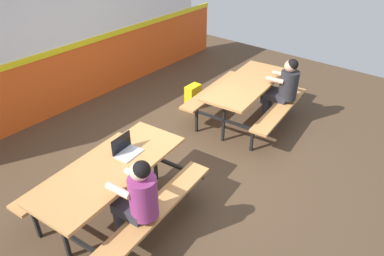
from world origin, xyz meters
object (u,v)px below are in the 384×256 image
(picnic_table_right, at_px, (246,91))
(laptop_silver, at_px, (126,150))
(picnic_table_left, at_px, (113,178))
(backpack_dark, at_px, (193,96))
(student_nearer, at_px, (138,197))
(student_further, at_px, (284,86))

(picnic_table_right, distance_m, laptop_silver, 2.65)
(picnic_table_left, relative_size, backpack_dark, 4.49)
(picnic_table_right, bearing_deg, student_nearer, -169.36)
(picnic_table_left, distance_m, laptop_silver, 0.37)
(student_nearer, height_order, backpack_dark, student_nearer)
(picnic_table_right, bearing_deg, picnic_table_left, -179.97)
(picnic_table_right, bearing_deg, laptop_silver, 178.55)
(picnic_table_left, xyz_separation_m, student_further, (3.25, -0.52, 0.13))
(student_further, xyz_separation_m, backpack_dark, (-0.50, 1.55, -0.49))
(laptop_silver, bearing_deg, picnic_table_left, -166.79)
(picnic_table_left, xyz_separation_m, laptop_silver, (0.29, 0.07, 0.21))
(picnic_table_left, height_order, backpack_dark, picnic_table_left)
(picnic_table_right, distance_m, student_further, 0.63)
(student_further, bearing_deg, student_nearer, -179.16)
(picnic_table_left, bearing_deg, backpack_dark, 20.54)
(picnic_table_left, height_order, student_nearer, student_nearer)
(backpack_dark, bearing_deg, student_further, -72.06)
(laptop_silver, distance_m, backpack_dark, 2.70)
(picnic_table_right, height_order, student_nearer, student_nearer)
(picnic_table_left, distance_m, picnic_table_right, 2.93)
(picnic_table_right, height_order, laptop_silver, laptop_silver)
(student_further, bearing_deg, backpack_dark, 107.94)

